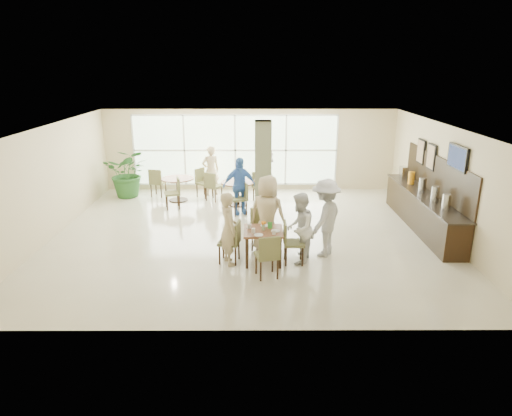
{
  "coord_description": "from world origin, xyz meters",
  "views": [
    {
      "loc": [
        0.17,
        -11.14,
        4.24
      ],
      "look_at": [
        0.2,
        -1.2,
        1.1
      ],
      "focal_mm": 32.0,
      "sensor_mm": 36.0,
      "label": 1
    }
  ],
  "objects_px": {
    "main_table": "(263,235)",
    "potted_plant": "(128,173)",
    "teen_right": "(299,228)",
    "adult_a": "(239,186)",
    "round_table_right": "(238,187)",
    "adult_b": "(265,176)",
    "teen_far": "(268,214)",
    "buffet_counter": "(423,208)",
    "teen_left": "(229,229)",
    "round_table_left": "(178,184)",
    "adult_standing": "(211,171)",
    "teen_standing": "(325,218)"
  },
  "relations": [
    {
      "from": "teen_right",
      "to": "adult_b",
      "type": "distance_m",
      "value": 4.48
    },
    {
      "from": "adult_a",
      "to": "adult_b",
      "type": "relative_size",
      "value": 0.94
    },
    {
      "from": "buffet_counter",
      "to": "teen_left",
      "type": "distance_m",
      "value": 5.6
    },
    {
      "from": "teen_right",
      "to": "round_table_left",
      "type": "bearing_deg",
      "value": -128.22
    },
    {
      "from": "potted_plant",
      "to": "teen_right",
      "type": "relative_size",
      "value": 1.02
    },
    {
      "from": "teen_standing",
      "to": "adult_standing",
      "type": "distance_m",
      "value": 5.97
    },
    {
      "from": "potted_plant",
      "to": "teen_far",
      "type": "height_order",
      "value": "teen_far"
    },
    {
      "from": "teen_left",
      "to": "adult_b",
      "type": "xyz_separation_m",
      "value": [
        0.9,
        4.5,
        0.08
      ]
    },
    {
      "from": "teen_left",
      "to": "adult_a",
      "type": "relative_size",
      "value": 0.97
    },
    {
      "from": "main_table",
      "to": "buffet_counter",
      "type": "height_order",
      "value": "buffet_counter"
    },
    {
      "from": "teen_right",
      "to": "adult_a",
      "type": "height_order",
      "value": "adult_a"
    },
    {
      "from": "teen_far",
      "to": "adult_b",
      "type": "bearing_deg",
      "value": -65.55
    },
    {
      "from": "round_table_left",
      "to": "teen_far",
      "type": "relative_size",
      "value": 0.58
    },
    {
      "from": "main_table",
      "to": "round_table_right",
      "type": "height_order",
      "value": "same"
    },
    {
      "from": "teen_far",
      "to": "buffet_counter",
      "type": "bearing_deg",
      "value": -135.12
    },
    {
      "from": "potted_plant",
      "to": "teen_left",
      "type": "xyz_separation_m",
      "value": [
        3.61,
        -5.39,
        0.01
      ]
    },
    {
      "from": "teen_right",
      "to": "adult_b",
      "type": "height_order",
      "value": "adult_b"
    },
    {
      "from": "teen_far",
      "to": "teen_right",
      "type": "distance_m",
      "value": 0.98
    },
    {
      "from": "main_table",
      "to": "potted_plant",
      "type": "distance_m",
      "value": 6.87
    },
    {
      "from": "round_table_right",
      "to": "adult_b",
      "type": "bearing_deg",
      "value": 5.35
    },
    {
      "from": "round_table_right",
      "to": "adult_b",
      "type": "height_order",
      "value": "adult_b"
    },
    {
      "from": "round_table_right",
      "to": "adult_b",
      "type": "relative_size",
      "value": 0.59
    },
    {
      "from": "main_table",
      "to": "round_table_left",
      "type": "xyz_separation_m",
      "value": [
        -2.67,
        4.83,
        -0.08
      ]
    },
    {
      "from": "buffet_counter",
      "to": "teen_left",
      "type": "relative_size",
      "value": 2.88
    },
    {
      "from": "main_table",
      "to": "buffet_counter",
      "type": "bearing_deg",
      "value": 27.05
    },
    {
      "from": "teen_standing",
      "to": "adult_standing",
      "type": "relative_size",
      "value": 1.08
    },
    {
      "from": "round_table_right",
      "to": "buffet_counter",
      "type": "height_order",
      "value": "buffet_counter"
    },
    {
      "from": "round_table_left",
      "to": "round_table_right",
      "type": "distance_m",
      "value": 2.01
    },
    {
      "from": "round_table_left",
      "to": "teen_far",
      "type": "height_order",
      "value": "teen_far"
    },
    {
      "from": "teen_right",
      "to": "teen_standing",
      "type": "height_order",
      "value": "teen_standing"
    },
    {
      "from": "adult_b",
      "to": "round_table_right",
      "type": "bearing_deg",
      "value": -77.98
    },
    {
      "from": "adult_standing",
      "to": "teen_standing",
      "type": "bearing_deg",
      "value": 97.36
    },
    {
      "from": "main_table",
      "to": "adult_b",
      "type": "xyz_separation_m",
      "value": [
        0.14,
        4.42,
        0.25
      ]
    },
    {
      "from": "adult_a",
      "to": "adult_b",
      "type": "xyz_separation_m",
      "value": [
        0.78,
        0.95,
        0.05
      ]
    },
    {
      "from": "adult_standing",
      "to": "teen_left",
      "type": "bearing_deg",
      "value": 75.5
    },
    {
      "from": "round_table_right",
      "to": "teen_standing",
      "type": "bearing_deg",
      "value": -61.63
    },
    {
      "from": "teen_left",
      "to": "main_table",
      "type": "bearing_deg",
      "value": -104.56
    },
    {
      "from": "round_table_left",
      "to": "potted_plant",
      "type": "relative_size",
      "value": 0.65
    },
    {
      "from": "potted_plant",
      "to": "adult_standing",
      "type": "xyz_separation_m",
      "value": [
        2.71,
        0.19,
        0.03
      ]
    },
    {
      "from": "teen_far",
      "to": "teen_right",
      "type": "height_order",
      "value": "teen_far"
    },
    {
      "from": "potted_plant",
      "to": "adult_b",
      "type": "height_order",
      "value": "adult_b"
    },
    {
      "from": "potted_plant",
      "to": "adult_a",
      "type": "distance_m",
      "value": 4.15
    },
    {
      "from": "teen_right",
      "to": "teen_left",
      "type": "bearing_deg",
      "value": -71.29
    },
    {
      "from": "round_table_left",
      "to": "teen_far",
      "type": "xyz_separation_m",
      "value": [
        2.78,
        -4.15,
        0.35
      ]
    },
    {
      "from": "round_table_left",
      "to": "round_table_right",
      "type": "bearing_deg",
      "value": -14.06
    },
    {
      "from": "adult_b",
      "to": "adult_standing",
      "type": "xyz_separation_m",
      "value": [
        -1.79,
        1.08,
        -0.06
      ]
    },
    {
      "from": "potted_plant",
      "to": "adult_a",
      "type": "bearing_deg",
      "value": -26.2
    },
    {
      "from": "adult_b",
      "to": "adult_standing",
      "type": "distance_m",
      "value": 2.1
    },
    {
      "from": "teen_standing",
      "to": "adult_b",
      "type": "xyz_separation_m",
      "value": [
        -1.28,
        4.04,
        -0.01
      ]
    },
    {
      "from": "teen_far",
      "to": "teen_right",
      "type": "xyz_separation_m",
      "value": [
        0.68,
        -0.69,
        -0.11
      ]
    }
  ]
}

